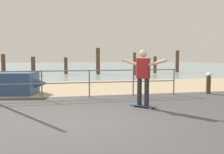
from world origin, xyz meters
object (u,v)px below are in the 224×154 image
Objects in this scene: bollard_short at (208,85)px; seagull at (209,74)px; skateboarder at (143,74)px; skateboard at (143,106)px.

seagull is (0.00, 0.02, 0.45)m from bollard_short.
bollard_short is 1.53× the size of seagull.
skateboarder is at bearing -150.07° from bollard_short.
skateboarder is 4.11m from seagull.
skateboarder reaches higher than skateboard.
skateboarder is 2.21× the size of bollard_short.
skateboard is at bearing -149.88° from seagull.
skateboard is at bearing 33.69° from skateboarder.
bollard_short reaches higher than skateboard.
skateboard is 1.47× the size of seagull.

